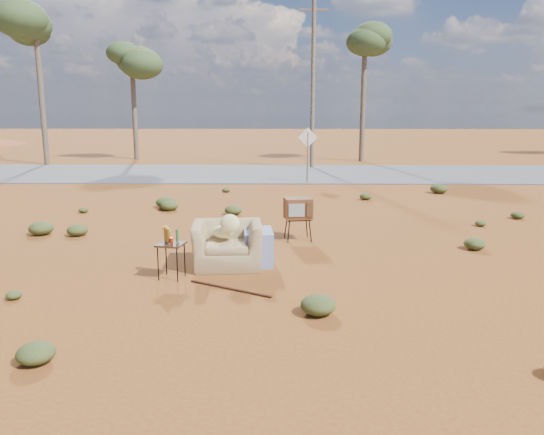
{
  "coord_description": "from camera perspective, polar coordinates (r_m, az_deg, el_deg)",
  "views": [
    {
      "loc": [
        0.4,
        -9.03,
        2.9
      ],
      "look_at": [
        0.25,
        1.19,
        0.8
      ],
      "focal_mm": 35.0,
      "sensor_mm": 36.0,
      "label": 1
    }
  ],
  "objects": [
    {
      "name": "armchair",
      "position": [
        9.94,
        -4.21,
        -2.28
      ],
      "size": [
        1.55,
        1.07,
        1.11
      ],
      "rotation": [
        0.0,
        0.0,
        0.09
      ],
      "color": "#967C52",
      "rests_on": "ground"
    },
    {
      "name": "eucalyptus_near_left",
      "position": [
        32.25,
        -14.83,
        15.77
      ],
      "size": [
        3.2,
        3.2,
        6.6
      ],
      "color": "brown",
      "rests_on": "ground"
    },
    {
      "name": "side_table",
      "position": [
        9.34,
        -10.94,
        -2.55
      ],
      "size": [
        0.51,
        0.51,
        0.89
      ],
      "rotation": [
        0.0,
        0.0,
        -0.19
      ],
      "color": "#3D2616",
      "rests_on": "ground"
    },
    {
      "name": "utility_pole_center",
      "position": [
        26.61,
        4.42,
        14.26
      ],
      "size": [
        1.4,
        0.2,
        8.0
      ],
      "color": "brown",
      "rests_on": "ground"
    },
    {
      "name": "eucalyptus_left",
      "position": [
        30.91,
        -24.08,
        18.12
      ],
      "size": [
        3.2,
        3.2,
        8.1
      ],
      "color": "brown",
      "rests_on": "ground"
    },
    {
      "name": "eucalyptus_center",
      "position": [
        30.59,
        9.98,
        18.07
      ],
      "size": [
        3.2,
        3.2,
        7.6
      ],
      "color": "brown",
      "rests_on": "ground"
    },
    {
      "name": "tv_unit",
      "position": [
        11.83,
        2.82,
        0.93
      ],
      "size": [
        0.66,
        0.57,
        0.96
      ],
      "rotation": [
        0.0,
        0.0,
        0.17
      ],
      "color": "black",
      "rests_on": "ground"
    },
    {
      "name": "scrub_patch",
      "position": [
        13.78,
        -4.28,
        0.02
      ],
      "size": [
        17.49,
        8.07,
        0.33
      ],
      "color": "#414B21",
      "rests_on": "ground"
    },
    {
      "name": "road_sign",
      "position": [
        21.11,
        3.86,
        7.79
      ],
      "size": [
        0.78,
        0.06,
        2.19
      ],
      "color": "brown",
      "rests_on": "ground"
    },
    {
      "name": "highway",
      "position": [
        24.21,
        -0.12,
        4.78
      ],
      "size": [
        140.0,
        7.0,
        0.04
      ],
      "primitive_type": "cube",
      "color": "#565659",
      "rests_on": "ground"
    },
    {
      "name": "ground",
      "position": [
        9.5,
        -1.62,
        -6.18
      ],
      "size": [
        140.0,
        140.0,
        0.0
      ],
      "primitive_type": "plane",
      "color": "brown",
      "rests_on": "ground"
    },
    {
      "name": "rusty_bar",
      "position": [
        8.76,
        -4.54,
        -7.62
      ],
      "size": [
        1.4,
        0.81,
        0.04
      ],
      "primitive_type": "cylinder",
      "rotation": [
        0.0,
        1.57,
        -0.51
      ],
      "color": "#4A2613",
      "rests_on": "ground"
    }
  ]
}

